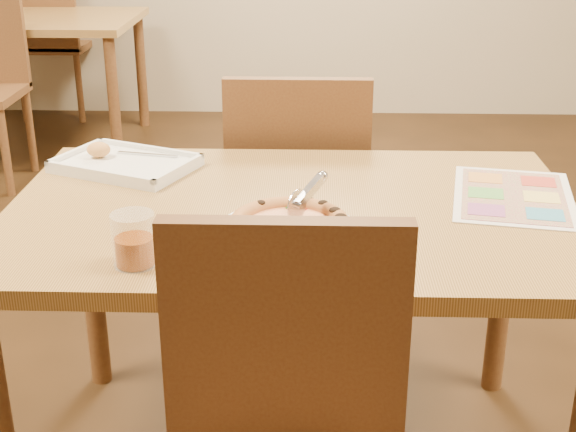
{
  "coord_description": "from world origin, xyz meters",
  "views": [
    {
      "loc": [
        0.04,
        -1.69,
        1.39
      ],
      "look_at": [
        -0.01,
        -0.18,
        0.77
      ],
      "focal_mm": 50.0,
      "sensor_mm": 36.0,
      "label": 1
    }
  ],
  "objects_px": {
    "chair_far": "(298,180)",
    "bg_chair_far": "(49,30)",
    "appetizer_tray": "(124,164)",
    "chair_near": "(283,428)",
    "dining_table": "(293,241)",
    "plate": "(288,235)",
    "bg_table": "(20,32)",
    "menu": "(513,196)",
    "pizza_cutter": "(306,195)",
    "glass_tumbler": "(134,243)",
    "pizza": "(289,225)"
  },
  "relations": [
    {
      "from": "chair_far",
      "to": "bg_chair_far",
      "type": "relative_size",
      "value": 1.0
    },
    {
      "from": "appetizer_tray",
      "to": "chair_near",
      "type": "bearing_deg",
      "value": -62.66
    },
    {
      "from": "dining_table",
      "to": "plate",
      "type": "height_order",
      "value": "plate"
    },
    {
      "from": "bg_table",
      "to": "appetizer_tray",
      "type": "relative_size",
      "value": 3.28
    },
    {
      "from": "chair_near",
      "to": "menu",
      "type": "xyz_separation_m",
      "value": [
        0.51,
        0.68,
        0.16
      ]
    },
    {
      "from": "chair_near",
      "to": "bg_chair_far",
      "type": "bearing_deg",
      "value": 112.29
    },
    {
      "from": "plate",
      "to": "pizza_cutter",
      "type": "bearing_deg",
      "value": 50.96
    },
    {
      "from": "chair_near",
      "to": "appetizer_tray",
      "type": "distance_m",
      "value": 0.98
    },
    {
      "from": "dining_table",
      "to": "appetizer_tray",
      "type": "xyz_separation_m",
      "value": [
        -0.44,
        0.25,
        0.1
      ]
    },
    {
      "from": "chair_near",
      "to": "bg_table",
      "type": "distance_m",
      "value": 3.76
    },
    {
      "from": "pizza_cutter",
      "to": "glass_tumbler",
      "type": "bearing_deg",
      "value": 151.57
    },
    {
      "from": "chair_far",
      "to": "bg_table",
      "type": "relative_size",
      "value": 0.36
    },
    {
      "from": "chair_near",
      "to": "bg_chair_far",
      "type": "distance_m",
      "value": 4.22
    },
    {
      "from": "pizza_cutter",
      "to": "appetizer_tray",
      "type": "height_order",
      "value": "pizza_cutter"
    },
    {
      "from": "bg_chair_far",
      "to": "appetizer_tray",
      "type": "distance_m",
      "value": 3.27
    },
    {
      "from": "plate",
      "to": "menu",
      "type": "distance_m",
      "value": 0.58
    },
    {
      "from": "appetizer_tray",
      "to": "plate",
      "type": "bearing_deg",
      "value": -44.56
    },
    {
      "from": "chair_far",
      "to": "menu",
      "type": "distance_m",
      "value": 0.75
    },
    {
      "from": "glass_tumbler",
      "to": "menu",
      "type": "relative_size",
      "value": 0.28
    },
    {
      "from": "appetizer_tray",
      "to": "glass_tumbler",
      "type": "relative_size",
      "value": 3.79
    },
    {
      "from": "chair_far",
      "to": "plate",
      "type": "xyz_separation_m",
      "value": [
        -0.01,
        -0.78,
        0.16
      ]
    },
    {
      "from": "pizza_cutter",
      "to": "glass_tumbler",
      "type": "height_order",
      "value": "pizza_cutter"
    },
    {
      "from": "chair_far",
      "to": "bg_chair_far",
      "type": "distance_m",
      "value": 3.14
    },
    {
      "from": "appetizer_tray",
      "to": "dining_table",
      "type": "bearing_deg",
      "value": -29.75
    },
    {
      "from": "chair_far",
      "to": "menu",
      "type": "relative_size",
      "value": 1.24
    },
    {
      "from": "dining_table",
      "to": "pizza",
      "type": "xyz_separation_m",
      "value": [
        -0.0,
        -0.17,
        0.11
      ]
    },
    {
      "from": "bg_table",
      "to": "plate",
      "type": "height_order",
      "value": "plate"
    },
    {
      "from": "chair_near",
      "to": "pizza_cutter",
      "type": "height_order",
      "value": "chair_near"
    },
    {
      "from": "bg_chair_far",
      "to": "pizza",
      "type": "distance_m",
      "value": 3.83
    },
    {
      "from": "pizza",
      "to": "glass_tumbler",
      "type": "relative_size",
      "value": 2.41
    },
    {
      "from": "pizza_cutter",
      "to": "bg_chair_far",
      "type": "bearing_deg",
      "value": 58.41
    },
    {
      "from": "dining_table",
      "to": "pizza_cutter",
      "type": "relative_size",
      "value": 11.06
    },
    {
      "from": "chair_near",
      "to": "pizza",
      "type": "height_order",
      "value": "chair_near"
    },
    {
      "from": "chair_far",
      "to": "appetizer_tray",
      "type": "relative_size",
      "value": 1.19
    },
    {
      "from": "appetizer_tray",
      "to": "pizza",
      "type": "bearing_deg",
      "value": -44.24
    },
    {
      "from": "dining_table",
      "to": "chair_far",
      "type": "height_order",
      "value": "chair_far"
    },
    {
      "from": "pizza",
      "to": "menu",
      "type": "bearing_deg",
      "value": 25.99
    },
    {
      "from": "plate",
      "to": "pizza",
      "type": "bearing_deg",
      "value": 39.65
    },
    {
      "from": "dining_table",
      "to": "bg_table",
      "type": "height_order",
      "value": "same"
    },
    {
      "from": "bg_table",
      "to": "glass_tumbler",
      "type": "bearing_deg",
      "value": -67.22
    },
    {
      "from": "dining_table",
      "to": "chair_near",
      "type": "xyz_separation_m",
      "value": [
        0.0,
        -0.6,
        -0.07
      ]
    },
    {
      "from": "glass_tumbler",
      "to": "menu",
      "type": "xyz_separation_m",
      "value": [
        0.81,
        0.39,
        -0.04
      ]
    },
    {
      "from": "chair_far",
      "to": "plate",
      "type": "distance_m",
      "value": 0.8
    },
    {
      "from": "bg_chair_far",
      "to": "appetizer_tray",
      "type": "height_order",
      "value": "bg_chair_far"
    },
    {
      "from": "pizza_cutter",
      "to": "menu",
      "type": "height_order",
      "value": "pizza_cutter"
    },
    {
      "from": "chair_near",
      "to": "glass_tumbler",
      "type": "xyz_separation_m",
      "value": [
        -0.29,
        0.29,
        0.2
      ]
    },
    {
      "from": "chair_near",
      "to": "plate",
      "type": "relative_size",
      "value": 1.51
    },
    {
      "from": "dining_table",
      "to": "chair_near",
      "type": "bearing_deg",
      "value": -90.0
    },
    {
      "from": "chair_near",
      "to": "pizza_cutter",
      "type": "bearing_deg",
      "value": 86.23
    },
    {
      "from": "bg_table",
      "to": "plate",
      "type": "distance_m",
      "value": 3.38
    }
  ]
}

